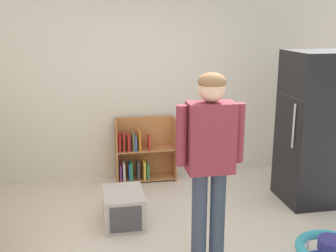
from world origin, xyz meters
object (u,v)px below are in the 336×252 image
(bookshelf, at_px, (142,153))
(pet_carrier, at_px, (124,208))
(standing_person, at_px, (210,155))
(refrigerator, at_px, (315,128))

(bookshelf, distance_m, pet_carrier, 1.28)
(bookshelf, distance_m, standing_person, 2.31)
(bookshelf, height_order, standing_person, standing_person)
(bookshelf, xyz_separation_m, standing_person, (0.30, -2.18, 0.68))
(refrigerator, distance_m, pet_carrier, 2.38)
(refrigerator, bearing_deg, standing_person, -144.23)
(refrigerator, bearing_deg, pet_carrier, -175.01)
(bookshelf, bearing_deg, refrigerator, -28.10)
(refrigerator, relative_size, standing_person, 1.03)
(bookshelf, relative_size, pet_carrier, 1.54)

